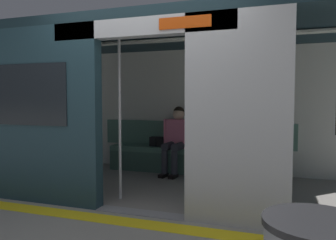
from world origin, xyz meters
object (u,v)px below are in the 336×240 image
(book, at_px, (200,147))
(grab_pole_far, at_px, (192,117))
(person_seated, at_px, (177,136))
(grab_pole_door, at_px, (120,116))
(bench_seat, at_px, (190,154))
(train_car, at_px, (168,84))
(handbag, at_px, (157,142))

(book, height_order, grab_pole_far, grab_pole_far)
(person_seated, xyz_separation_m, grab_pole_far, (-0.71, 1.63, 0.42))
(grab_pole_door, bearing_deg, bench_seat, -105.55)
(bench_seat, bearing_deg, book, -159.71)
(person_seated, bearing_deg, grab_pole_far, 113.47)
(train_car, bearing_deg, grab_pole_door, 62.13)
(train_car, height_order, handbag, train_car)
(person_seated, bearing_deg, train_car, 99.12)
(train_car, height_order, grab_pole_door, train_car)
(bench_seat, bearing_deg, train_car, 85.19)
(handbag, height_order, grab_pole_door, grab_pole_door)
(bench_seat, bearing_deg, person_seated, 12.93)
(train_car, distance_m, person_seated, 1.26)
(person_seated, xyz_separation_m, book, (-0.39, -0.11, -0.21))
(bench_seat, bearing_deg, grab_pole_door, 74.45)
(train_car, relative_size, handbag, 24.62)
(train_car, relative_size, grab_pole_far, 2.94)
(handbag, xyz_separation_m, book, (-0.79, 0.00, -0.07))
(handbag, distance_m, grab_pole_door, 1.87)
(bench_seat, distance_m, book, 0.21)
(handbag, distance_m, grab_pole_far, 2.14)
(handbag, relative_size, grab_pole_far, 0.12)
(handbag, bearing_deg, train_car, 118.38)
(bench_seat, height_order, person_seated, person_seated)
(person_seated, relative_size, grab_pole_door, 0.54)
(grab_pole_door, bearing_deg, handbag, -84.92)
(train_car, relative_size, grab_pole_door, 2.94)
(book, height_order, grab_pole_door, grab_pole_door)
(train_car, bearing_deg, book, -103.14)
(book, distance_m, grab_pole_far, 1.87)
(person_seated, bearing_deg, grab_pole_door, 81.47)
(train_car, height_order, person_seated, train_car)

